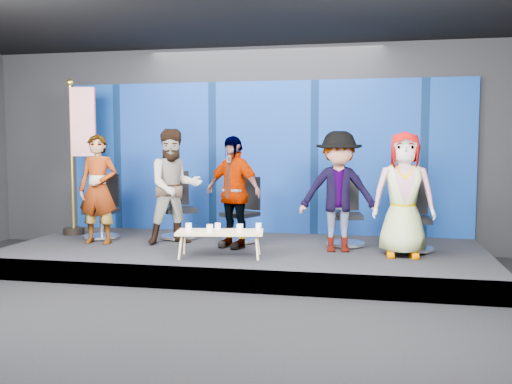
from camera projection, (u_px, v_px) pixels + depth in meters
The scene contains 21 objects.
ground at pixel (193, 316), 6.11m from camera, with size 10.00×10.00×0.00m, color black.
room_walls at pixel (191, 87), 5.90m from camera, with size 10.02×8.02×3.51m.
riser at pixel (244, 257), 8.53m from camera, with size 7.00×3.00×0.30m, color black.
backdrop at pixel (263, 157), 9.83m from camera, with size 7.00×0.08×2.60m, color navy.
chair_a at pixel (103, 217), 9.28m from camera, with size 0.61×0.61×1.04m.
panelist_a at pixel (98, 189), 8.74m from camera, with size 0.61×0.40×1.68m, color black.
chair_b at pixel (178, 216), 9.26m from camera, with size 0.85×0.85×1.09m.
panelist_b at pixel (175, 187), 8.71m from camera, with size 0.86×0.67×1.76m, color black.
chair_c at pixel (242, 221), 8.93m from camera, with size 0.76×0.76×1.02m.
panelist_c at pixel (233, 192), 8.40m from camera, with size 0.97×0.40×1.65m, color black.
chair_d at pixel (345, 223), 8.61m from camera, with size 0.68×0.68×1.06m.
panelist_d at pixel (339, 192), 8.09m from camera, with size 1.11×0.64×1.72m, color black.
chair_e at pixel (413, 227), 8.20m from camera, with size 0.61×0.61×1.05m.
panelist_e at pixel (404, 194), 7.72m from camera, with size 0.83×0.54×1.70m, color black.
coffee_table at pixel (220, 233), 7.72m from camera, with size 1.23×0.68×0.36m.
mug_a at pixel (189, 227), 7.77m from camera, with size 0.08×0.08×0.10m, color silver.
mug_b at pixel (210, 228), 7.61m from camera, with size 0.09×0.09×0.10m, color silver.
mug_c at pixel (218, 226), 7.80m from camera, with size 0.08×0.08×0.10m, color silver.
mug_d at pixel (240, 228), 7.63m from camera, with size 0.09×0.09×0.11m, color silver.
mug_e at pixel (259, 227), 7.80m from camera, with size 0.08×0.08×0.09m, color silver.
flag_stand at pixel (79, 153), 9.56m from camera, with size 0.60×0.35×2.61m.
Camera 1 is at (1.86, -5.71, 1.84)m, focal length 40.00 mm.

